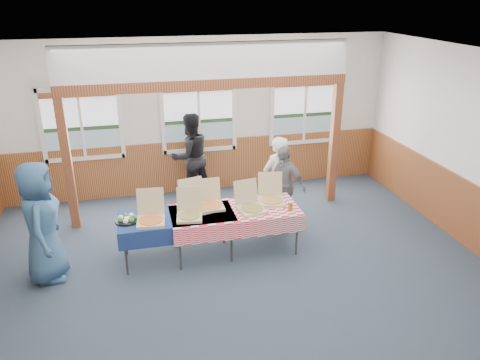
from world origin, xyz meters
The scene contains 25 objects.
floor centered at (0.00, 0.00, 0.00)m, with size 8.00×8.00×0.00m, color #2A3444.
ceiling centered at (0.00, 0.00, 3.20)m, with size 8.00×8.00×0.00m, color white.
wall_back centered at (0.00, 3.50, 1.60)m, with size 8.00×8.00×0.00m, color silver.
wainscot_back centered at (0.00, 3.48, 0.55)m, with size 7.98×0.05×1.10m, color brown.
wainscot_right centered at (3.98, 0.00, 0.55)m, with size 0.05×6.98×1.10m, color brown.
window_left centered at (-2.30, 3.46, 1.68)m, with size 1.56×0.10×1.46m.
window_mid centered at (0.00, 3.46, 1.68)m, with size 1.56×0.10×1.46m.
window_right centered at (2.30, 3.46, 1.68)m, with size 1.56×0.10×1.46m.
post_left centered at (-2.50, 2.30, 1.20)m, with size 0.15×0.15×2.40m, color #632B16.
post_right centered at (2.50, 2.30, 1.20)m, with size 0.15×0.15×2.40m, color #632B16.
cross_beam centered at (0.00, 2.30, 2.49)m, with size 5.15×0.18×0.18m, color #632B16.
table_left centered at (-0.80, 0.77, 0.70)m, with size 1.96×1.38×0.76m.
table_right centered at (0.14, 0.77, 0.71)m, with size 2.25×1.72×0.76m.
pizza_box_a centered at (-1.20, 0.66, 0.82)m, with size 0.46×0.54×0.45m.
pizza_box_b centered at (-0.46, 0.93, 0.83)m, with size 0.53×0.59×0.45m.
pizza_box_c centered at (-0.61, 0.67, 0.82)m, with size 0.44×0.51×0.42m.
pizza_box_d centered at (-0.21, 0.96, 0.82)m, with size 0.39×0.47×0.41m.
pizza_box_e centered at (0.38, 0.69, 0.82)m, with size 0.48×0.55×0.44m.
pizza_box_f centered at (0.79, 0.91, 0.82)m, with size 0.48×0.55×0.44m.
veggie_tray centered at (-1.55, 0.77, 0.79)m, with size 0.38×0.38×0.09m.
drink_glass centered at (0.99, 0.52, 0.83)m, with size 0.07×0.07×0.15m, color #905A18.
woman_white centered at (1.12, 1.64, 0.82)m, with size 0.60×0.39×1.64m, color white.
woman_black centered at (-0.25, 3.10, 0.89)m, with size 0.87×0.68×1.79m, color black.
man_blue centered at (-2.74, 0.67, 0.92)m, with size 0.90×0.59×1.85m, color #31567C.
person_grey centered at (1.18, 1.53, 0.76)m, with size 0.89×0.37×1.53m, color gray.
Camera 1 is at (-1.36, -5.81, 4.04)m, focal length 35.00 mm.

